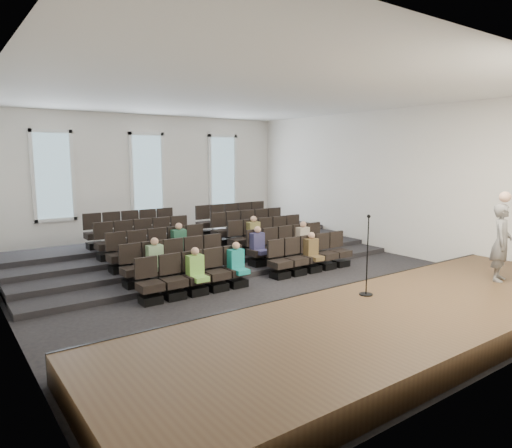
% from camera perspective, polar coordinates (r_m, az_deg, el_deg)
% --- Properties ---
extents(ground, '(14.00, 14.00, 0.00)m').
position_cam_1_polar(ground, '(12.98, -1.17, -6.68)').
color(ground, black).
rests_on(ground, ground).
extents(ceiling, '(12.00, 14.00, 0.02)m').
position_cam_1_polar(ceiling, '(12.63, -1.24, 15.82)').
color(ceiling, white).
rests_on(ceiling, ground).
extents(wall_back, '(12.00, 0.04, 5.00)m').
position_cam_1_polar(wall_back, '(18.76, -13.48, 5.53)').
color(wall_back, white).
rests_on(wall_back, ground).
extents(wall_front, '(12.00, 0.04, 5.00)m').
position_cam_1_polar(wall_front, '(7.87, 29.09, 0.83)').
color(wall_front, white).
rests_on(wall_front, ground).
extents(wall_right, '(0.04, 14.00, 5.00)m').
position_cam_1_polar(wall_right, '(16.71, 16.14, 5.09)').
color(wall_right, white).
rests_on(wall_right, ground).
extents(stage, '(11.80, 3.60, 0.50)m').
position_cam_1_polar(stage, '(9.36, 17.18, -11.59)').
color(stage, '#44311D').
rests_on(stage, ground).
extents(stage_lip, '(11.80, 0.06, 0.52)m').
position_cam_1_polar(stage_lip, '(10.45, 9.35, -9.17)').
color(stage_lip, black).
rests_on(stage_lip, ground).
extents(risers, '(11.80, 4.80, 0.60)m').
position_cam_1_polar(risers, '(15.58, -7.80, -3.44)').
color(risers, black).
rests_on(risers, ground).
extents(seating_rows, '(6.80, 4.70, 1.67)m').
position_cam_1_polar(seating_rows, '(14.09, -4.73, -2.65)').
color(seating_rows, black).
rests_on(seating_rows, ground).
extents(windows, '(8.44, 0.10, 3.24)m').
position_cam_1_polar(windows, '(18.69, -13.42, 6.13)').
color(windows, white).
rests_on(windows, wall_back).
extents(audience, '(5.45, 2.64, 1.10)m').
position_cam_1_polar(audience, '(13.05, -1.98, -2.94)').
color(audience, '#82C74F').
rests_on(audience, seating_rows).
extents(speaker, '(0.77, 0.64, 1.81)m').
position_cam_1_polar(speaker, '(12.05, 28.32, -2.06)').
color(speaker, slate).
rests_on(speaker, stage).
extents(mic_stand, '(0.29, 0.29, 1.71)m').
position_cam_1_polar(mic_stand, '(9.88, 13.68, -5.77)').
color(mic_stand, black).
rests_on(mic_stand, stage).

